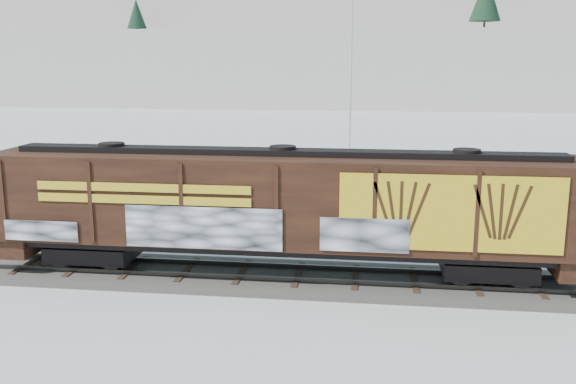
# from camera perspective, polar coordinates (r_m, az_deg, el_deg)

# --- Properties ---
(ground) EXTENTS (500.00, 500.00, 0.00)m
(ground) POSITION_cam_1_polar(r_m,az_deg,el_deg) (22.98, -4.11, -7.80)
(ground) COLOR white
(ground) RESTS_ON ground
(rail_track) EXTENTS (50.00, 3.40, 0.43)m
(rail_track) POSITION_cam_1_polar(r_m,az_deg,el_deg) (22.93, -4.12, -7.45)
(rail_track) COLOR #59544C
(rail_track) RESTS_ON ground
(parking_strip) EXTENTS (40.00, 8.00, 0.03)m
(parking_strip) POSITION_cam_1_polar(r_m,az_deg,el_deg) (30.03, -1.23, -3.02)
(parking_strip) COLOR white
(parking_strip) RESTS_ON ground
(hillside) EXTENTS (360.00, 110.00, 93.00)m
(hillside) POSITION_cam_1_polar(r_m,az_deg,el_deg) (161.18, 6.15, 14.12)
(hillside) COLOR white
(hillside) RESTS_ON ground
(hopper_railcar) EXTENTS (20.11, 3.06, 4.27)m
(hopper_railcar) POSITION_cam_1_polar(r_m,az_deg,el_deg) (21.94, -0.45, -1.01)
(hopper_railcar) COLOR black
(hopper_railcar) RESTS_ON rail_track
(flagpole) EXTENTS (2.30, 0.90, 12.88)m
(flagpole) POSITION_cam_1_polar(r_m,az_deg,el_deg) (35.56, 5.71, 7.18)
(flagpole) COLOR silver
(flagpole) RESTS_ON ground
(car_silver) EXTENTS (4.42, 2.13, 1.45)m
(car_silver) POSITION_cam_1_polar(r_m,az_deg,el_deg) (31.53, -14.90, -1.31)
(car_silver) COLOR #ACAFB4
(car_silver) RESTS_ON parking_strip
(car_white) EXTENTS (5.05, 2.67, 1.58)m
(car_white) POSITION_cam_1_polar(r_m,az_deg,el_deg) (28.29, -2.32, -2.27)
(car_white) COLOR silver
(car_white) RESTS_ON parking_strip
(car_dark) EXTENTS (5.59, 3.60, 1.51)m
(car_dark) POSITION_cam_1_polar(r_m,az_deg,el_deg) (30.18, 12.63, -1.73)
(car_dark) COLOR black
(car_dark) RESTS_ON parking_strip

